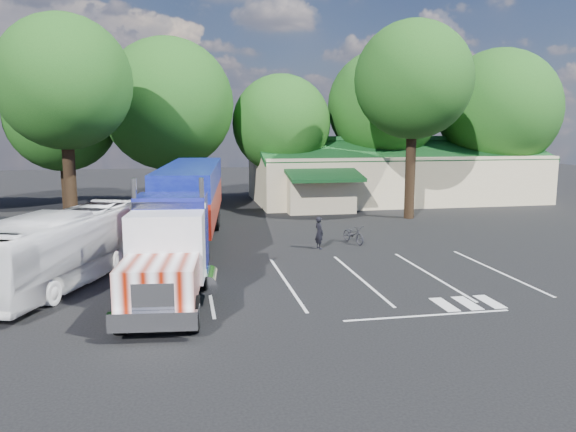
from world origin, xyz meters
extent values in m
plane|color=black|center=(0.00, 0.00, 0.00)|extent=(120.00, 120.00, 0.00)
cube|color=#C3B391|center=(14.00, 18.00, 2.00)|extent=(24.00, 11.00, 4.00)
cube|color=#13421B|center=(14.00, 15.60, 4.50)|extent=(24.20, 6.25, 2.10)
cube|color=#13421B|center=(14.00, 20.40, 4.50)|extent=(24.20, 6.25, 2.10)
cube|color=#C3B391|center=(6.00, 12.30, 1.40)|extent=(5.00, 2.50, 2.80)
cube|color=#13421B|center=(6.00, 11.00, 2.90)|extent=(5.40, 3.19, 0.80)
cylinder|color=black|center=(-13.00, 17.80, 2.00)|extent=(0.70, 0.70, 4.00)
sphere|color=#154012|center=(-13.00, 17.80, 7.15)|extent=(8.40, 8.40, 8.40)
cylinder|color=black|center=(-5.00, 16.20, 2.15)|extent=(0.70, 0.70, 4.30)
sphere|color=#154012|center=(-5.00, 16.20, 8.05)|extent=(10.00, 10.00, 10.00)
cylinder|color=black|center=(4.00, 17.50, 1.80)|extent=(0.70, 0.70, 3.60)
sphere|color=#154012|center=(4.00, 17.50, 6.60)|extent=(8.00, 8.00, 8.00)
cylinder|color=black|center=(13.00, 18.00, 2.25)|extent=(0.70, 0.70, 4.50)
sphere|color=#154012|center=(13.00, 18.00, 8.10)|extent=(9.60, 9.60, 9.60)
cylinder|color=black|center=(23.00, 16.80, 1.95)|extent=(0.70, 0.70, 3.90)
sphere|color=#154012|center=(23.00, 16.80, 7.80)|extent=(10.40, 10.40, 10.40)
cylinder|color=black|center=(-10.50, 6.00, 3.00)|extent=(0.70, 0.70, 6.00)
sphere|color=#154012|center=(-10.50, 6.00, 8.85)|extent=(7.60, 7.60, 7.60)
cylinder|color=black|center=(11.50, 8.50, 3.25)|extent=(0.70, 0.70, 6.50)
sphere|color=#154012|center=(11.50, 8.50, 9.50)|extent=(8.00, 8.00, 8.00)
cube|color=black|center=(-4.70, -7.85, 0.79)|extent=(1.81, 7.46, 0.26)
cube|color=white|center=(-5.11, -11.79, 0.69)|extent=(2.65, 0.53, 0.58)
cube|color=white|center=(-5.09, -11.58, 1.32)|extent=(1.27, 0.26, 0.95)
cube|color=white|center=(-4.96, -10.37, 1.53)|extent=(2.68, 2.77, 1.21)
cube|color=silver|center=(-4.75, -8.27, 2.17)|extent=(2.80, 1.95, 2.43)
cube|color=black|center=(-4.82, -8.96, 2.69)|extent=(2.43, 0.33, 1.06)
cube|color=white|center=(-4.65, -7.38, 3.54)|extent=(2.74, 0.39, 0.26)
cube|color=navy|center=(-4.55, -6.38, 2.38)|extent=(2.84, 2.37, 2.85)
cylinder|color=white|center=(-5.86, -7.20, 2.75)|extent=(0.21, 0.21, 3.59)
cylinder|color=white|center=(-3.44, -7.45, 2.75)|extent=(0.21, 0.21, 3.59)
cylinder|color=white|center=(-6.11, -7.60, 0.79)|extent=(0.87, 1.75, 0.70)
cylinder|color=white|center=(-3.27, -7.89, 0.79)|extent=(0.87, 1.75, 0.70)
cube|color=white|center=(-3.61, 2.76, 2.27)|extent=(4.12, 13.73, 1.58)
cube|color=navy|center=(-3.61, 2.76, 3.70)|extent=(4.12, 13.73, 1.27)
cube|color=black|center=(-3.16, 7.17, 0.90)|extent=(1.64, 3.81, 0.37)
cube|color=black|center=(-4.93, -2.84, 0.74)|extent=(0.14, 0.14, 1.48)
cube|color=black|center=(-3.46, -2.99, 0.74)|extent=(0.14, 0.14, 1.48)
cube|color=white|center=(-2.91, 9.59, 0.48)|extent=(2.53, 0.39, 0.13)
cylinder|color=black|center=(-6.12, -10.79, 0.58)|extent=(0.49, 1.19, 1.16)
cylinder|color=black|center=(-3.91, -11.01, 0.58)|extent=(0.49, 1.19, 1.16)
cylinder|color=black|center=(-5.62, -5.95, 0.58)|extent=(0.49, 1.19, 1.16)
cylinder|color=black|center=(-3.42, -6.18, 0.58)|extent=(0.49, 1.19, 1.16)
cylinder|color=black|center=(-5.50, -4.80, 0.58)|extent=(0.49, 1.19, 1.16)
cylinder|color=black|center=(-3.30, -5.02, 0.58)|extent=(0.49, 1.19, 1.16)
cylinder|color=black|center=(-4.35, 6.45, 0.58)|extent=(0.49, 1.19, 1.16)
cylinder|color=black|center=(-2.14, 6.22, 0.58)|extent=(0.49, 1.19, 1.16)
cylinder|color=black|center=(-4.22, 7.71, 0.58)|extent=(0.49, 1.19, 1.16)
cylinder|color=black|center=(-2.01, 7.48, 0.58)|extent=(0.49, 1.19, 1.16)
imported|color=black|center=(2.89, 0.00, 0.86)|extent=(0.57, 0.72, 1.71)
imported|color=black|center=(5.09, 1.00, 0.51)|extent=(1.20, 2.05, 1.02)
imported|color=silver|center=(-8.91, -4.41, 1.51)|extent=(6.15, 11.01, 3.01)
imported|color=#B1B4B9|center=(12.00, 14.00, 0.68)|extent=(4.35, 2.36, 1.36)
camera|label=1|loc=(-4.15, -28.17, 6.41)|focal=35.00mm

